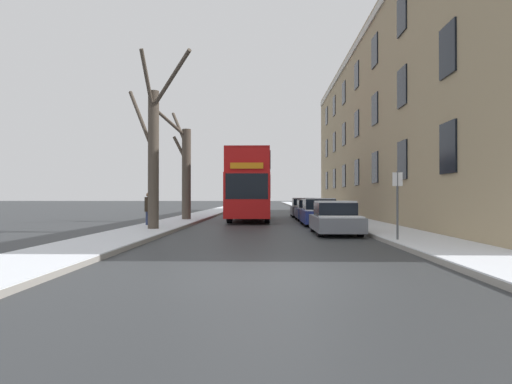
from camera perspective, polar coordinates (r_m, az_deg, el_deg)
The scene contains 13 objects.
ground_plane at distance 9.02m, azimuth 1.10°, elevation -10.34°, with size 320.00×320.00×0.00m, color #303335.
sidewalk_left at distance 62.12m, azimuth -3.40°, elevation -1.94°, with size 2.45×130.00×0.16m.
sidewalk_right at distance 62.11m, azimuth 6.10°, elevation -1.94°, with size 2.45×130.00×0.16m.
terrace_facade_right at distance 34.16m, azimuth 20.02°, elevation 7.61°, with size 9.10×42.61×12.76m.
bare_tree_left_0 at distance 20.13m, azimuth -12.70°, elevation 5.00°, with size 3.42×3.34×7.56m.
bare_tree_left_1 at distance 28.39m, azimuth -8.87°, elevation 2.85°, with size 2.10×3.63×7.06m.
double_decker_bus at distance 29.73m, azimuth -0.71°, elevation 1.14°, with size 2.56×10.76×4.29m.
parked_car_0 at distance 18.87m, azimuth 9.87°, elevation -3.32°, with size 1.76×4.09×1.36m.
parked_car_1 at distance 24.63m, azimuth 7.88°, elevation -2.60°, with size 1.81×4.31×1.45m.
parked_car_2 at distance 29.74m, azimuth 6.76°, elevation -2.31°, with size 1.76×3.98×1.38m.
parked_car_3 at distance 34.84m, azimuth 5.97°, elevation -2.01°, with size 1.90×4.04×1.45m.
pedestrian_left_sidewalk at distance 22.71m, azimuth -13.29°, elevation -2.03°, with size 0.38×0.38×1.74m.
street_sign_post at distance 15.28m, azimuth 17.26°, elevation -1.23°, with size 0.32×0.07×2.34m.
Camera 1 is at (0.05, -8.89, 1.52)m, focal length 32.00 mm.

